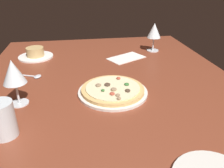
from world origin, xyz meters
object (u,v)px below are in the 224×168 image
at_px(water_glass, 3,122).
at_px(paper_menu, 126,58).
at_px(pizza_main, 113,90).
at_px(wine_glass_far, 154,31).
at_px(ramekin_on_saucer, 35,54).
at_px(wine_glass_near, 13,73).
at_px(spoon, 35,76).

relative_size(water_glass, paper_menu, 0.55).
bearing_deg(pizza_main, wine_glass_far, -33.36).
bearing_deg(water_glass, ramekin_on_saucer, 0.60).
distance_m(pizza_main, paper_menu, 0.40).
relative_size(pizza_main, paper_menu, 1.38).
relative_size(ramekin_on_saucer, wine_glass_near, 1.12).
bearing_deg(pizza_main, paper_menu, -19.55).
height_order(ramekin_on_saucer, water_glass, water_glass).
relative_size(pizza_main, water_glass, 2.48).
height_order(pizza_main, paper_menu, pizza_main).
bearing_deg(wine_glass_far, paper_menu, 119.42).
bearing_deg(paper_menu, water_glass, 111.49).
xyz_separation_m(pizza_main, wine_glass_far, (0.48, -0.31, 0.10)).
xyz_separation_m(ramekin_on_saucer, wine_glass_near, (-0.49, -0.01, 0.10)).
distance_m(ramekin_on_saucer, spoon, 0.27).
bearing_deg(pizza_main, spoon, 57.86).
xyz_separation_m(pizza_main, wine_glass_near, (-0.02, 0.34, 0.10)).
xyz_separation_m(wine_glass_far, wine_glass_near, (-0.50, 0.65, 0.00)).
height_order(pizza_main, spoon, pizza_main).
distance_m(wine_glass_far, water_glass, 0.94).
xyz_separation_m(ramekin_on_saucer, water_glass, (-0.66, -0.01, 0.02)).
distance_m(wine_glass_near, water_glass, 0.19).
xyz_separation_m(wine_glass_near, spoon, (0.22, -0.02, -0.11)).
bearing_deg(wine_glass_near, spoon, -5.39).
bearing_deg(water_glass, spoon, -3.48).
distance_m(ramekin_on_saucer, water_glass, 0.66).
xyz_separation_m(ramekin_on_saucer, wine_glass_far, (0.01, -0.66, 0.09)).
relative_size(wine_glass_near, spoon, 1.47).
xyz_separation_m(pizza_main, spoon, (0.20, 0.32, -0.01)).
relative_size(ramekin_on_saucer, paper_menu, 0.95).
bearing_deg(water_glass, wine_glass_far, -44.14).
height_order(pizza_main, wine_glass_far, wine_glass_far).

